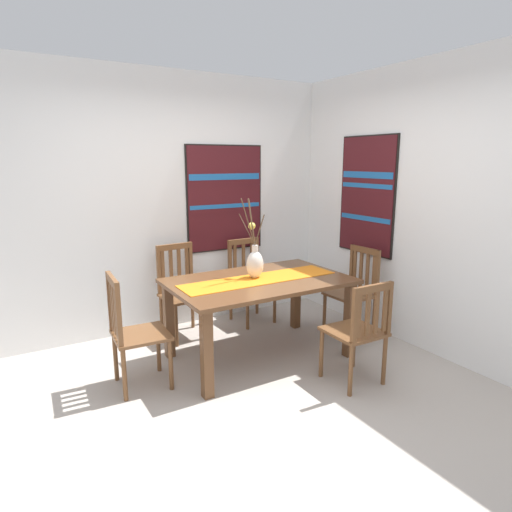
% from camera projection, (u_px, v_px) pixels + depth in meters
% --- Properties ---
extents(ground_plane, '(6.40, 6.40, 0.03)m').
position_uv_depth(ground_plane, '(262.00, 398.00, 3.41)').
color(ground_plane, '#B2A89E').
extents(wall_back, '(6.40, 0.12, 2.70)m').
position_uv_depth(wall_back, '(172.00, 203.00, 4.67)').
color(wall_back, white).
rests_on(wall_back, ground_plane).
extents(wall_side, '(0.12, 6.40, 2.70)m').
position_uv_depth(wall_side, '(434.00, 210.00, 4.04)').
color(wall_side, white).
rests_on(wall_side, ground_plane).
extents(dining_table, '(1.60, 1.00, 0.74)m').
position_uv_depth(dining_table, '(259.00, 291.00, 3.97)').
color(dining_table, brown).
rests_on(dining_table, ground_plane).
extents(table_runner, '(1.47, 0.36, 0.01)m').
position_uv_depth(table_runner, '(259.00, 279.00, 3.95)').
color(table_runner, orange).
rests_on(table_runner, dining_table).
extents(centerpiece_vase, '(0.27, 0.26, 0.74)m').
position_uv_depth(centerpiece_vase, '(255.00, 261.00, 3.96)').
color(centerpiece_vase, silver).
rests_on(centerpiece_vase, dining_table).
extents(chair_0, '(0.44, 0.44, 0.94)m').
position_uv_depth(chair_0, '(132.00, 330.00, 3.45)').
color(chair_0, brown).
rests_on(chair_0, ground_plane).
extents(chair_1, '(0.43, 0.43, 0.91)m').
position_uv_depth(chair_1, '(354.00, 290.00, 4.55)').
color(chair_1, brown).
rests_on(chair_1, ground_plane).
extents(chair_2, '(0.45, 0.45, 0.95)m').
position_uv_depth(chair_2, '(181.00, 290.00, 4.51)').
color(chair_2, brown).
rests_on(chair_2, ground_plane).
extents(chair_3, '(0.44, 0.44, 0.93)m').
position_uv_depth(chair_3, '(250.00, 280.00, 4.95)').
color(chair_3, brown).
rests_on(chair_3, ground_plane).
extents(chair_4, '(0.42, 0.42, 0.88)m').
position_uv_depth(chair_4, '(359.00, 330.00, 3.51)').
color(chair_4, brown).
rests_on(chair_4, ground_plane).
extents(painting_on_back_wall, '(0.93, 0.05, 1.18)m').
position_uv_depth(painting_on_back_wall, '(225.00, 198.00, 4.92)').
color(painting_on_back_wall, black).
extents(painting_on_side_wall, '(0.05, 0.78, 1.25)m').
position_uv_depth(painting_on_side_wall, '(367.00, 196.00, 4.65)').
color(painting_on_side_wall, black).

